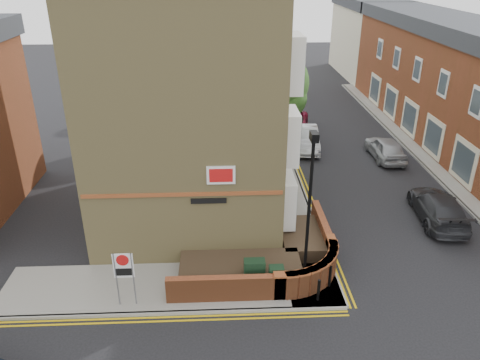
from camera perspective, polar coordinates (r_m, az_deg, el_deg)
name	(u,v)px	position (r m, az deg, el deg)	size (l,w,h in m)	color
ground	(265,311)	(17.65, 3.07, -15.70)	(120.00, 120.00, 0.00)	black
pavement_corner	(172,287)	(18.81, -8.32, -12.74)	(13.00, 3.00, 0.12)	gray
pavement_main	(272,148)	(31.62, 3.94, 3.93)	(2.00, 32.00, 0.12)	gray
pavement_far	(452,162)	(32.12, 24.46, 1.96)	(4.00, 40.00, 0.12)	gray
kerb_side	(168,313)	(17.66, -8.75, -15.74)	(13.00, 0.15, 0.12)	gray
kerb_main_near	(287,148)	(31.75, 5.73, 3.95)	(0.15, 32.00, 0.12)	gray
kerb_main_far	(421,163)	(31.27, 21.19, 1.94)	(0.15, 40.00, 0.12)	gray
yellow_lines_side	(168,319)	(17.51, -8.82, -16.41)	(13.00, 0.28, 0.01)	gold
yellow_lines_main	(291,148)	(31.80, 6.18, 3.86)	(0.28, 32.00, 0.01)	gold
corner_building	(190,88)	(21.94, -6.14, 11.08)	(8.95, 10.40, 13.60)	tan
garden_wall	(259,270)	(19.60, 2.36, -10.90)	(6.80, 6.00, 1.20)	brown
lamppost	(309,214)	(16.91, 8.36, -4.10)	(0.25, 0.50, 6.30)	black
utility_cabinet_large	(254,274)	(18.18, 1.77, -11.34)	(0.80, 0.45, 1.20)	#15311D
utility_cabinet_small	(276,279)	(18.05, 4.43, -11.93)	(0.55, 0.40, 1.10)	#15311D
bollard_near	(319,290)	(17.88, 9.55, -13.09)	(0.11, 0.11, 0.90)	black
bollard_far	(330,276)	(18.62, 10.90, -11.45)	(0.11, 0.11, 0.90)	black
zone_sign	(124,270)	(17.30, -13.98, -10.58)	(0.72, 0.07, 2.20)	slate
far_terrace	(459,84)	(35.04, 25.09, 10.59)	(5.40, 30.40, 8.00)	brown
far_terrace_cream	(367,36)	(54.21, 15.21, 16.54)	(5.40, 12.40, 8.00)	beige
tree_near	(278,87)	(28.35, 4.65, 11.23)	(3.64, 3.65, 6.70)	#382B1E
tree_mid	(265,54)	(36.02, 3.11, 15.12)	(4.03, 4.03, 7.42)	#382B1E
tree_far	(257,41)	(43.93, 2.06, 16.61)	(3.81, 3.81, 7.00)	#382B1E
traffic_light_assembly	(266,77)	(39.43, 3.20, 12.43)	(0.20, 0.16, 4.20)	black
silver_car_near	(306,138)	(31.63, 8.02, 5.04)	(1.55, 4.44, 1.46)	#A7AAAE
red_car_main	(290,124)	(34.34, 6.10, 6.81)	(2.45, 5.31, 1.47)	maroon
grey_car_far	(438,207)	(24.62, 23.02, -3.07)	(1.95, 4.81, 1.39)	#27282B
silver_car_far	(385,148)	(31.16, 17.31, 3.74)	(1.66, 4.14, 1.41)	#989B9F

